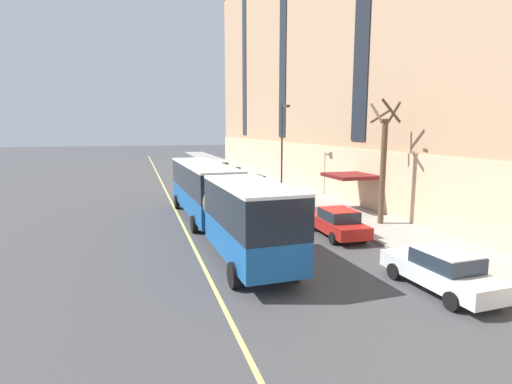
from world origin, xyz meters
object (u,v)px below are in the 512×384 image
parked_car_champagne_0 (221,168)px  city_bus (217,196)px  parked_car_green_2 (254,183)px  parked_car_green_3 (287,198)px  parked_car_white_4 (442,270)px  street_lamp (283,141)px  parked_car_red_6 (337,222)px  street_tree_mid_block (383,162)px  parked_car_champagne_7 (232,173)px

parked_car_champagne_0 → city_bus: bearing=-102.0°
parked_car_green_2 → parked_car_green_3: size_ratio=1.01×
parked_car_green_2 → parked_car_white_4: (-0.16, -24.79, 0.00)m
city_bus → street_lamp: (8.12, 11.10, 2.73)m
parked_car_green_3 → parked_car_white_4: size_ratio=0.99×
parked_car_green_3 → parked_car_red_6: size_ratio=0.98×
parked_car_champagne_0 → street_tree_mid_block: street_tree_mid_block is taller
parked_car_green_2 → parked_car_white_4: 24.79m
street_tree_mid_block → street_lamp: 12.54m
parked_car_green_2 → parked_car_champagne_7: 9.42m
city_bus → street_lamp: street_lamp is taller
city_bus → parked_car_red_6: (6.20, -2.71, -1.34)m
parked_car_champagne_7 → street_lamp: size_ratio=0.59×
parked_car_champagne_0 → parked_car_white_4: size_ratio=0.92×
parked_car_green_2 → parked_car_red_6: same height
parked_car_green_2 → street_tree_mid_block: (3.56, -15.43, 3.13)m
parked_car_champagne_0 → parked_car_green_2: bearing=-90.1°
city_bus → parked_car_white_4: bearing=-59.6°
parked_car_green_3 → parked_car_champagne_7: 18.20m
parked_car_champagne_0 → parked_car_white_4: 40.81m
city_bus → street_tree_mid_block: street_tree_mid_block is taller
parked_car_red_6 → parked_car_champagne_7: (0.23, 26.30, -0.00)m
parked_car_white_4 → street_tree_mid_block: street_tree_mid_block is taller
street_tree_mid_block → parked_car_red_6: bearing=-159.0°
parked_car_green_3 → parked_car_white_4: bearing=-90.4°
street_lamp → parked_car_champagne_0: bearing=95.0°
parked_car_white_4 → parked_car_champagne_7: 34.21m
city_bus → parked_car_red_6: city_bus is taller
parked_car_red_6 → street_lamp: (1.92, 13.81, 4.07)m
parked_car_champagne_7 → street_tree_mid_block: bearing=-81.9°
city_bus → parked_car_champagne_0: city_bus is taller
parked_car_white_4 → street_lamp: size_ratio=0.62×
city_bus → parked_car_green_2: city_bus is taller
parked_car_green_2 → parked_car_green_3: (-0.04, -8.78, 0.00)m
parked_car_champagne_7 → parked_car_green_3: bearing=-90.2°
parked_car_white_4 → parked_car_red_6: same height
parked_car_red_6 → city_bus: bearing=156.4°
parked_car_red_6 → street_lamp: size_ratio=0.62×
parked_car_red_6 → parked_car_champagne_7: bearing=89.5°
city_bus → parked_car_champagne_0: 30.89m
street_tree_mid_block → parked_car_champagne_7: bearing=98.1°
parked_car_green_2 → street_lamp: 5.38m
city_bus → street_lamp: bearing=53.8°
street_lamp → city_bus: bearing=-126.2°
parked_car_champagne_0 → parked_car_green_3: same height
parked_car_green_3 → parked_car_champagne_7: bearing=89.8°
parked_car_green_3 → parked_car_red_6: bearing=-91.1°
street_tree_mid_block → parked_car_champagne_0: bearing=96.4°
parked_car_champagne_0 → street_tree_mid_block: size_ratio=0.59×
parked_car_green_3 → street_lamp: (1.76, 5.71, 4.07)m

